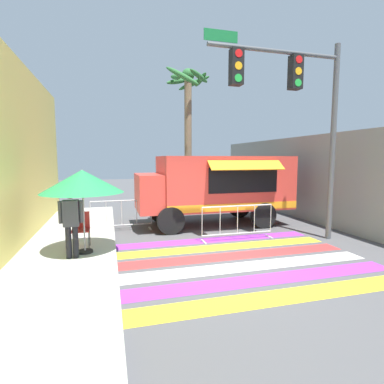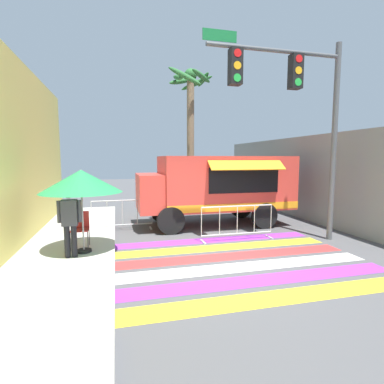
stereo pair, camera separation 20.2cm
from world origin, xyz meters
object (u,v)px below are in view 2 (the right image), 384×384
Objects in this scene: food_truck at (214,185)px; palm_tree at (191,112)px; patio_umbrella at (81,181)px; folding_chair at (80,226)px; barricade_side at (122,215)px; traffic_signal_pole at (295,98)px; vendor_person at (70,219)px; barricade_front at (237,223)px.

palm_tree is (0.16, 4.08, 3.16)m from food_truck.
patio_umbrella is at bearing -147.30° from food_truck.
barricade_side is at bearing 59.43° from folding_chair.
patio_umbrella is 1.27m from folding_chair.
traffic_signal_pole reaches higher than patio_umbrella.
vendor_person is at bearing -123.07° from palm_tree.
food_truck is 5.04m from patio_umbrella.
patio_umbrella is at bearing -79.31° from folding_chair.
patio_umbrella is 8.54m from palm_tree.
palm_tree is (3.40, 4.14, 4.12)m from barricade_side.
vendor_person is (-0.12, -0.80, 0.33)m from folding_chair.
traffic_signal_pole is 6.68m from folding_chair.
patio_umbrella is 0.30× the size of palm_tree.
vendor_person is at bearing -112.50° from barricade_side.
traffic_signal_pole is at bearing 10.32° from vendor_person.
traffic_signal_pole is 0.85× the size of palm_tree.
traffic_signal_pole is at bearing -0.61° from patio_umbrella.
barricade_front is at bearing 7.74° from patio_umbrella.
barricade_front and barricade_side have the same top height.
folding_chair is 0.14× the size of palm_tree.
vendor_person is at bearing -177.48° from traffic_signal_pole.
palm_tree is at bearing 50.60° from barricade_side.
patio_umbrella is 2.20× the size of folding_chair.
barricade_front is at bearing -89.39° from food_truck.
folding_chair is at bearing 174.61° from traffic_signal_pole.
food_truck is 0.82× the size of palm_tree.
barricade_front is at bearing -2.32° from folding_chair.
food_truck is 5.42m from vendor_person.
barricade_front is 1.11× the size of barricade_side.
barricade_side is at bearing 147.54° from barricade_front.
traffic_signal_pole is 3.85m from barricade_front.
barricade_front is 3.87m from barricade_side.
vendor_person reaches higher than folding_chair.
traffic_signal_pole is 2.81× the size of patio_umbrella.
food_truck is at bearing 41.92° from vendor_person.
barricade_front is at bearing -91.24° from palm_tree.
patio_umbrella is (-4.22, -2.71, 0.39)m from food_truck.
vendor_person reaches higher than barricade_side.
barricade_side is 0.30× the size of palm_tree.
folding_chair reaches higher than barricade_side.
traffic_signal_pole is 6.44m from barricade_side.
traffic_signal_pole is at bearing -8.97° from folding_chair.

